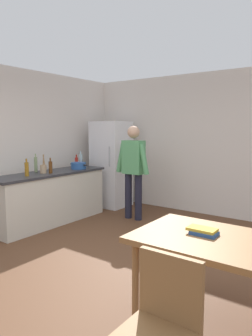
{
  "coord_description": "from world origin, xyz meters",
  "views": [
    {
      "loc": [
        2.23,
        -2.76,
        1.65
      ],
      "look_at": [
        -0.65,
        1.21,
        1.03
      ],
      "focal_mm": 33.41,
      "sensor_mm": 36.0,
      "label": 1
    }
  ],
  "objects_px": {
    "utensil_jar": "(43,169)",
    "bottle_beer_brown": "(50,167)",
    "chair": "(161,322)",
    "bottle_oil_amber": "(27,169)",
    "dining_table": "(219,248)",
    "cooking_pot": "(79,166)",
    "book_stack": "(203,231)",
    "bottle_vinegar_tall": "(36,164)",
    "refrigerator": "(111,164)",
    "person": "(133,166)",
    "bottle_sauce_red": "(77,162)",
    "bottle_water_clear": "(81,160)"
  },
  "relations": [
    {
      "from": "utensil_jar",
      "to": "bottle_beer_brown",
      "type": "distance_m",
      "value": 0.13
    },
    {
      "from": "chair",
      "to": "bottle_oil_amber",
      "type": "relative_size",
      "value": 3.25
    },
    {
      "from": "dining_table",
      "to": "bottle_beer_brown",
      "type": "bearing_deg",
      "value": 162.61
    },
    {
      "from": "cooking_pot",
      "to": "book_stack",
      "type": "relative_size",
      "value": 1.55
    },
    {
      "from": "utensil_jar",
      "to": "bottle_vinegar_tall",
      "type": "relative_size",
      "value": 1.0
    },
    {
      "from": "bottle_beer_brown",
      "to": "bottle_oil_amber",
      "type": "height_order",
      "value": "bottle_oil_amber"
    },
    {
      "from": "book_stack",
      "to": "utensil_jar",
      "type": "bearing_deg",
      "value": 163.83
    },
    {
      "from": "chair",
      "to": "refrigerator",
      "type": "bearing_deg",
      "value": 127.26
    },
    {
      "from": "cooking_pot",
      "to": "bottle_beer_brown",
      "type": "distance_m",
      "value": 0.71
    },
    {
      "from": "utensil_jar",
      "to": "bottle_oil_amber",
      "type": "distance_m",
      "value": 0.38
    },
    {
      "from": "refrigerator",
      "to": "person",
      "type": "xyz_separation_m",
      "value": [
        0.95,
        -0.55,
        0.08
      ]
    },
    {
      "from": "chair",
      "to": "bottle_vinegar_tall",
      "type": "height_order",
      "value": "bottle_vinegar_tall"
    },
    {
      "from": "chair",
      "to": "dining_table",
      "type": "bearing_deg",
      "value": 85.29
    },
    {
      "from": "dining_table",
      "to": "bottle_sauce_red",
      "type": "bearing_deg",
      "value": 151.44
    },
    {
      "from": "refrigerator",
      "to": "book_stack",
      "type": "bearing_deg",
      "value": -40.37
    },
    {
      "from": "bottle_sauce_red",
      "to": "bottle_vinegar_tall",
      "type": "xyz_separation_m",
      "value": [
        -0.01,
        -0.98,
        0.04
      ]
    },
    {
      "from": "bottle_oil_amber",
      "to": "bottle_vinegar_tall",
      "type": "distance_m",
      "value": 0.47
    },
    {
      "from": "person",
      "to": "dining_table",
      "type": "relative_size",
      "value": 1.21
    },
    {
      "from": "utensil_jar",
      "to": "book_stack",
      "type": "relative_size",
      "value": 1.24
    },
    {
      "from": "dining_table",
      "to": "bottle_beer_brown",
      "type": "relative_size",
      "value": 5.38
    },
    {
      "from": "bottle_oil_amber",
      "to": "bottle_sauce_red",
      "type": "xyz_separation_m",
      "value": [
        -0.26,
        1.37,
        -0.02
      ]
    },
    {
      "from": "bottle_water_clear",
      "to": "refrigerator",
      "type": "bearing_deg",
      "value": 61.99
    },
    {
      "from": "cooking_pot",
      "to": "dining_table",
      "type": "bearing_deg",
      "value": -27.57
    },
    {
      "from": "dining_table",
      "to": "book_stack",
      "type": "height_order",
      "value": "book_stack"
    },
    {
      "from": "bottle_beer_brown",
      "to": "book_stack",
      "type": "distance_m",
      "value": 3.29
    },
    {
      "from": "bottle_water_clear",
      "to": "bottle_vinegar_tall",
      "type": "height_order",
      "value": "bottle_vinegar_tall"
    },
    {
      "from": "bottle_beer_brown",
      "to": "bottle_sauce_red",
      "type": "height_order",
      "value": "bottle_beer_brown"
    },
    {
      "from": "refrigerator",
      "to": "bottle_sauce_red",
      "type": "relative_size",
      "value": 7.5
    },
    {
      "from": "chair",
      "to": "bottle_water_clear",
      "type": "xyz_separation_m",
      "value": [
        -3.62,
        3.07,
        0.49
      ]
    },
    {
      "from": "bottle_sauce_red",
      "to": "bottle_vinegar_tall",
      "type": "distance_m",
      "value": 0.98
    },
    {
      "from": "bottle_oil_amber",
      "to": "book_stack",
      "type": "bearing_deg",
      "value": -10.03
    },
    {
      "from": "bottle_oil_amber",
      "to": "refrigerator",
      "type": "bearing_deg",
      "value": 89.21
    },
    {
      "from": "cooking_pot",
      "to": "bottle_water_clear",
      "type": "height_order",
      "value": "bottle_water_clear"
    },
    {
      "from": "bottle_vinegar_tall",
      "to": "bottle_oil_amber",
      "type": "bearing_deg",
      "value": -55.12
    },
    {
      "from": "book_stack",
      "to": "bottle_oil_amber",
      "type": "bearing_deg",
      "value": 169.97
    },
    {
      "from": "bottle_water_clear",
      "to": "dining_table",
      "type": "bearing_deg",
      "value": -30.16
    },
    {
      "from": "refrigerator",
      "to": "bottle_beer_brown",
      "type": "bearing_deg",
      "value": -89.31
    },
    {
      "from": "cooking_pot",
      "to": "bottle_vinegar_tall",
      "type": "xyz_separation_m",
      "value": [
        -0.28,
        -0.76,
        0.08
      ]
    },
    {
      "from": "book_stack",
      "to": "bottle_beer_brown",
      "type": "bearing_deg",
      "value": 162.22
    },
    {
      "from": "bottle_sauce_red",
      "to": "book_stack",
      "type": "distance_m",
      "value": 3.95
    },
    {
      "from": "bottle_oil_amber",
      "to": "bottle_beer_brown",
      "type": "bearing_deg",
      "value": 83.63
    },
    {
      "from": "bottle_water_clear",
      "to": "bottle_beer_brown",
      "type": "bearing_deg",
      "value": -72.55
    },
    {
      "from": "utensil_jar",
      "to": "bottle_vinegar_tall",
      "type": "bearing_deg",
      "value": 176.42
    },
    {
      "from": "bottle_water_clear",
      "to": "bottle_sauce_red",
      "type": "relative_size",
      "value": 1.25
    },
    {
      "from": "bottle_beer_brown",
      "to": "cooking_pot",
      "type": "bearing_deg",
      "value": 92.99
    },
    {
      "from": "cooking_pot",
      "to": "bottle_oil_amber",
      "type": "height_order",
      "value": "bottle_oil_amber"
    },
    {
      "from": "refrigerator",
      "to": "bottle_vinegar_tall",
      "type": "bearing_deg",
      "value": -99.88
    },
    {
      "from": "bottle_sauce_red",
      "to": "bottle_vinegar_tall",
      "type": "height_order",
      "value": "bottle_vinegar_tall"
    },
    {
      "from": "bottle_beer_brown",
      "to": "bottle_water_clear",
      "type": "distance_m",
      "value": 1.13
    },
    {
      "from": "book_stack",
      "to": "bottle_water_clear",
      "type": "bearing_deg",
      "value": 149.05
    }
  ]
}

